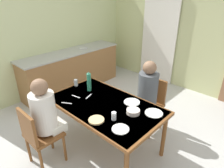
{
  "coord_description": "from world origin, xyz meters",
  "views": [
    {
      "loc": [
        1.83,
        -1.73,
        2.15
      ],
      "look_at": [
        0.17,
        0.04,
        0.98
      ],
      "focal_mm": 31.8,
      "sensor_mm": 36.0,
      "label": 1
    }
  ],
  "objects_px": {
    "kitchen_counter": "(72,70)",
    "serving_bowl_center": "(133,111)",
    "water_bottle_green_near": "(89,82)",
    "chair_near_diner": "(38,135)",
    "person_near_diner": "(45,111)",
    "dining_table": "(105,108)",
    "chair_far_diner": "(151,102)",
    "person_far_diner": "(147,89)"
  },
  "relations": [
    {
      "from": "chair_near_diner",
      "to": "water_bottle_green_near",
      "type": "height_order",
      "value": "water_bottle_green_near"
    },
    {
      "from": "dining_table",
      "to": "serving_bowl_center",
      "type": "distance_m",
      "value": 0.44
    },
    {
      "from": "kitchen_counter",
      "to": "serving_bowl_center",
      "type": "distance_m",
      "value": 2.47
    },
    {
      "from": "water_bottle_green_near",
      "to": "chair_far_diner",
      "type": "bearing_deg",
      "value": 45.73
    },
    {
      "from": "dining_table",
      "to": "person_far_diner",
      "type": "distance_m",
      "value": 0.73
    },
    {
      "from": "person_far_diner",
      "to": "person_near_diner",
      "type": "bearing_deg",
      "value": 66.98
    },
    {
      "from": "person_near_diner",
      "to": "person_far_diner",
      "type": "relative_size",
      "value": 1.0
    },
    {
      "from": "person_far_diner",
      "to": "serving_bowl_center",
      "type": "height_order",
      "value": "person_far_diner"
    },
    {
      "from": "chair_far_diner",
      "to": "water_bottle_green_near",
      "type": "relative_size",
      "value": 2.79
    },
    {
      "from": "serving_bowl_center",
      "to": "chair_far_diner",
      "type": "bearing_deg",
      "value": 104.8
    },
    {
      "from": "person_near_diner",
      "to": "person_far_diner",
      "type": "distance_m",
      "value": 1.49
    },
    {
      "from": "serving_bowl_center",
      "to": "water_bottle_green_near",
      "type": "bearing_deg",
      "value": 177.64
    },
    {
      "from": "kitchen_counter",
      "to": "dining_table",
      "type": "bearing_deg",
      "value": -24.0
    },
    {
      "from": "dining_table",
      "to": "chair_near_diner",
      "type": "xyz_separation_m",
      "value": [
        -0.36,
        -0.82,
        -0.17
      ]
    },
    {
      "from": "chair_near_diner",
      "to": "serving_bowl_center",
      "type": "height_order",
      "value": "chair_near_diner"
    },
    {
      "from": "person_far_diner",
      "to": "water_bottle_green_near",
      "type": "distance_m",
      "value": 0.89
    },
    {
      "from": "person_far_diner",
      "to": "serving_bowl_center",
      "type": "distance_m",
      "value": 0.63
    },
    {
      "from": "chair_near_diner",
      "to": "chair_far_diner",
      "type": "bearing_deg",
      "value": 70.48
    },
    {
      "from": "dining_table",
      "to": "chair_far_diner",
      "type": "relative_size",
      "value": 1.84
    },
    {
      "from": "serving_bowl_center",
      "to": "chair_near_diner",
      "type": "bearing_deg",
      "value": -130.48
    },
    {
      "from": "chair_near_diner",
      "to": "chair_far_diner",
      "type": "relative_size",
      "value": 1.0
    },
    {
      "from": "dining_table",
      "to": "chair_far_diner",
      "type": "height_order",
      "value": "chair_far_diner"
    },
    {
      "from": "dining_table",
      "to": "person_near_diner",
      "type": "distance_m",
      "value": 0.78
    },
    {
      "from": "kitchen_counter",
      "to": "person_near_diner",
      "type": "xyz_separation_m",
      "value": [
        1.56,
        -1.54,
        0.33
      ]
    },
    {
      "from": "chair_near_diner",
      "to": "person_near_diner",
      "type": "height_order",
      "value": "person_near_diner"
    },
    {
      "from": "kitchen_counter",
      "to": "chair_near_diner",
      "type": "xyz_separation_m",
      "value": [
        1.56,
        -1.68,
        0.05
      ]
    },
    {
      "from": "person_near_diner",
      "to": "water_bottle_green_near",
      "type": "height_order",
      "value": "person_near_diner"
    },
    {
      "from": "dining_table",
      "to": "serving_bowl_center",
      "type": "xyz_separation_m",
      "value": [
        0.42,
        0.09,
        0.09
      ]
    },
    {
      "from": "chair_far_diner",
      "to": "person_far_diner",
      "type": "xyz_separation_m",
      "value": [
        0.0,
        -0.14,
        0.28
      ]
    },
    {
      "from": "chair_near_diner",
      "to": "chair_far_diner",
      "type": "height_order",
      "value": "same"
    },
    {
      "from": "water_bottle_green_near",
      "to": "serving_bowl_center",
      "type": "relative_size",
      "value": 1.84
    },
    {
      "from": "chair_near_diner",
      "to": "person_near_diner",
      "type": "xyz_separation_m",
      "value": [
        0.0,
        0.14,
        0.28
      ]
    },
    {
      "from": "kitchen_counter",
      "to": "serving_bowl_center",
      "type": "xyz_separation_m",
      "value": [
        2.33,
        -0.76,
        0.3
      ]
    },
    {
      "from": "water_bottle_green_near",
      "to": "serving_bowl_center",
      "type": "height_order",
      "value": "water_bottle_green_near"
    },
    {
      "from": "chair_far_diner",
      "to": "water_bottle_green_near",
      "type": "bearing_deg",
      "value": 45.73
    },
    {
      "from": "kitchen_counter",
      "to": "person_near_diner",
      "type": "relative_size",
      "value": 3.09
    },
    {
      "from": "kitchen_counter",
      "to": "water_bottle_green_near",
      "type": "distance_m",
      "value": 1.68
    },
    {
      "from": "kitchen_counter",
      "to": "dining_table",
      "type": "height_order",
      "value": "kitchen_counter"
    },
    {
      "from": "serving_bowl_center",
      "to": "person_near_diner",
      "type": "bearing_deg",
      "value": -135.09
    },
    {
      "from": "water_bottle_green_near",
      "to": "dining_table",
      "type": "bearing_deg",
      "value": -15.34
    },
    {
      "from": "dining_table",
      "to": "water_bottle_green_near",
      "type": "xyz_separation_m",
      "value": [
        -0.45,
        0.12,
        0.21
      ]
    },
    {
      "from": "chair_far_diner",
      "to": "serving_bowl_center",
      "type": "relative_size",
      "value": 5.12
    }
  ]
}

